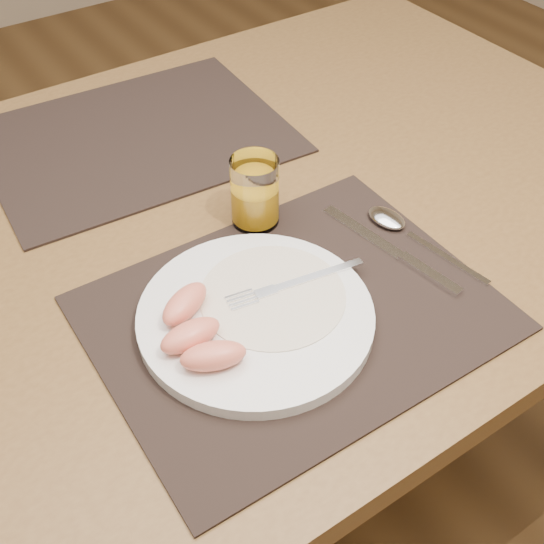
{
  "coord_description": "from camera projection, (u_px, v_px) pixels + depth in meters",
  "views": [
    {
      "loc": [
        -0.34,
        -0.65,
        1.34
      ],
      "look_at": [
        -0.01,
        -0.16,
        0.77
      ],
      "focal_mm": 45.0,
      "sensor_mm": 36.0,
      "label": 1
    }
  ],
  "objects": [
    {
      "name": "placemat_far",
      "position": [
        136.0,
        137.0,
        1.06
      ],
      "size": [
        0.47,
        0.38,
        0.0
      ],
      "primitive_type": "cube",
      "rotation": [
        0.0,
        0.0,
        -0.06
      ],
      "color": "black",
      "rests_on": "table"
    },
    {
      "name": "ground",
      "position": [
        234.0,
        485.0,
        1.45
      ],
      "size": [
        5.0,
        5.0,
        0.0
      ],
      "primitive_type": "plane",
      "color": "brown",
      "rests_on": "ground"
    },
    {
      "name": "grapefruit_wedges",
      "position": [
        196.0,
        331.0,
        0.73
      ],
      "size": [
        0.09,
        0.14,
        0.03
      ],
      "color": "#E97C5F",
      "rests_on": "plate"
    },
    {
      "name": "juice_glass",
      "position": [
        255.0,
        195.0,
        0.88
      ],
      "size": [
        0.06,
        0.06,
        0.1
      ],
      "color": "white",
      "rests_on": "placemat_near"
    },
    {
      "name": "plate_dressing",
      "position": [
        273.0,
        295.0,
        0.79
      ],
      "size": [
        0.17,
        0.17,
        0.0
      ],
      "color": "white",
      "rests_on": "plate"
    },
    {
      "name": "placemat_near",
      "position": [
        293.0,
        313.0,
        0.79
      ],
      "size": [
        0.46,
        0.36,
        0.0
      ],
      "primitive_type": "cube",
      "rotation": [
        0.0,
        0.0,
        -0.02
      ],
      "color": "black",
      "rests_on": "table"
    },
    {
      "name": "spoon",
      "position": [
        395.0,
        224.0,
        0.9
      ],
      "size": [
        0.05,
        0.19,
        0.01
      ],
      "color": "silver",
      "rests_on": "placemat_near"
    },
    {
      "name": "knife",
      "position": [
        401.0,
        256.0,
        0.86
      ],
      "size": [
        0.05,
        0.22,
        0.01
      ],
      "color": "silver",
      "rests_on": "placemat_near"
    },
    {
      "name": "fork",
      "position": [
        285.0,
        286.0,
        0.8
      ],
      "size": [
        0.17,
        0.05,
        0.0
      ],
      "color": "silver",
      "rests_on": "plate"
    },
    {
      "name": "table",
      "position": [
        216.0,
        255.0,
        0.99
      ],
      "size": [
        1.4,
        0.9,
        0.75
      ],
      "color": "brown",
      "rests_on": "ground"
    },
    {
      "name": "plate",
      "position": [
        256.0,
        316.0,
        0.78
      ],
      "size": [
        0.27,
        0.27,
        0.02
      ],
      "primitive_type": "cylinder",
      "color": "white",
      "rests_on": "placemat_near"
    }
  ]
}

